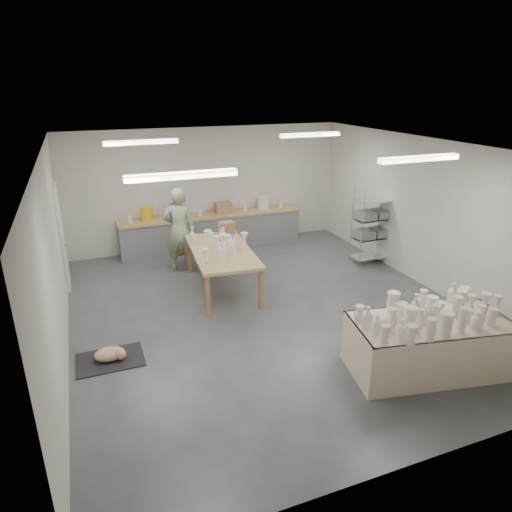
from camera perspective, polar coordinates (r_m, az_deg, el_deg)
name	(u,v)px	position (r m, az deg, el deg)	size (l,w,h in m)	color
room	(261,203)	(7.92, 0.68, 6.63)	(8.00, 8.02, 3.00)	#424449
back_counter	(212,230)	(11.66, -5.52, 3.25)	(4.60, 0.60, 1.24)	tan
wire_shelf	(373,225)	(10.90, 14.36, 3.79)	(0.88, 0.48, 1.80)	silver
drying_table	(428,343)	(7.24, 20.72, -10.13)	(2.45, 1.50, 1.18)	olive
work_table	(222,248)	(9.26, -4.30, 1.06)	(1.34, 2.39, 1.24)	tan
rug	(110,360)	(7.55, -17.75, -12.23)	(1.00, 0.70, 0.02)	black
cat	(111,354)	(7.48, -17.67, -11.57)	(0.49, 0.37, 0.20)	white
potter	(179,230)	(10.23, -9.57, 3.25)	(0.70, 0.46, 1.91)	gray
red_stool	(178,253)	(10.69, -9.68, 0.37)	(0.41, 0.41, 0.34)	#B32919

